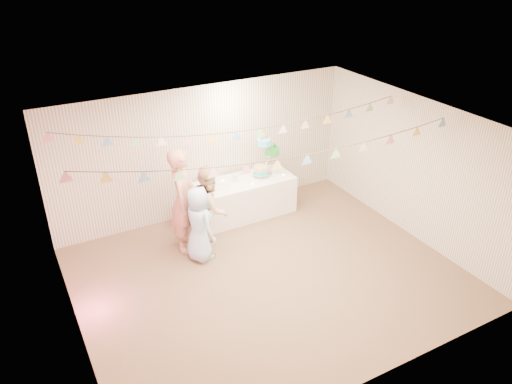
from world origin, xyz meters
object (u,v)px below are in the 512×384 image
table (243,198)px  person_adult_a (183,200)px  cake_stand (266,156)px  person_child (199,224)px  person_adult_b (210,208)px

table → person_adult_a: person_adult_a is taller
cake_stand → person_adult_a: size_ratio=0.42×
person_adult_a → person_child: size_ratio=1.39×
cake_stand → person_adult_b: 1.79m
person_adult_a → person_adult_b: person_adult_a is taller
person_adult_b → person_child: (-0.32, -0.24, -0.12)m
person_adult_b → cake_stand: bearing=-36.2°
person_adult_a → person_child: (0.09, -0.45, -0.27)m
table → person_adult_a: bearing=-159.4°
person_child → table: bearing=-67.2°
person_adult_a → person_adult_b: (0.41, -0.21, -0.15)m
table → person_adult_b: (-1.02, -0.74, 0.42)m
cake_stand → person_child: (-1.89, -1.04, -0.46)m
cake_stand → person_adult_a: person_adult_a is taller
cake_stand → table: bearing=-174.8°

